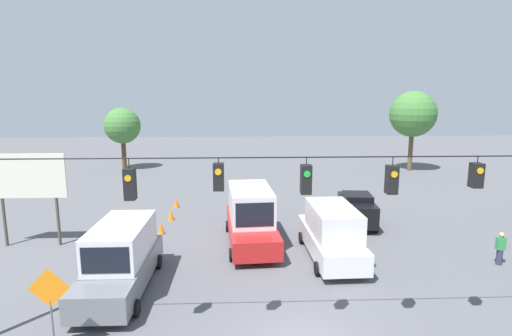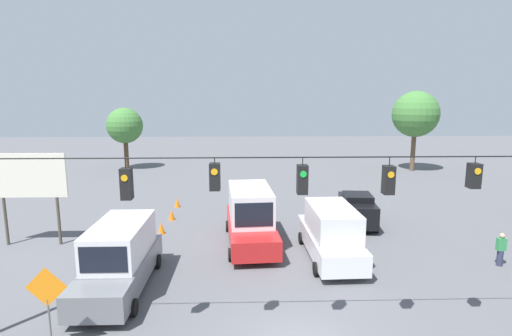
% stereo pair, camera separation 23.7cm
% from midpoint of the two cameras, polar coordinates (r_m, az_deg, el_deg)
% --- Properties ---
extents(overhead_signal_span, '(22.16, 0.38, 7.03)m').
position_cam_midpoint_polar(overhead_signal_span, '(12.50, 6.12, -5.99)').
color(overhead_signal_span, slate).
rests_on(overhead_signal_span, ground_plane).
extents(sedan_black_oncoming_far, '(2.36, 4.43, 2.00)m').
position_cam_midpoint_polar(sedan_black_oncoming_far, '(25.94, 13.94, -5.66)').
color(sedan_black_oncoming_far, black).
rests_on(sedan_black_oncoming_far, ground_plane).
extents(box_truck_white_crossing_near, '(2.53, 6.24, 2.71)m').
position_cam_midpoint_polar(box_truck_white_crossing_near, '(20.30, 10.41, -9.06)').
color(box_truck_white_crossing_near, silver).
rests_on(box_truck_white_crossing_near, ground_plane).
extents(box_truck_grey_parked_shoulder, '(2.44, 6.48, 2.77)m').
position_cam_midpoint_polar(box_truck_grey_parked_shoulder, '(17.97, -19.05, -11.97)').
color(box_truck_grey_parked_shoulder, slate).
rests_on(box_truck_grey_parked_shoulder, ground_plane).
extents(box_truck_red_withflow_mid, '(2.95, 6.99, 3.08)m').
position_cam_midpoint_polar(box_truck_red_withflow_mid, '(22.02, -1.06, -6.92)').
color(box_truck_red_withflow_mid, red).
rests_on(box_truck_red_withflow_mid, ground_plane).
extents(traffic_cone_nearest, '(0.42, 0.42, 0.71)m').
position_cam_midpoint_polar(traffic_cone_nearest, '(16.67, -19.35, -17.63)').
color(traffic_cone_nearest, orange).
rests_on(traffic_cone_nearest, ground_plane).
extents(traffic_cone_second, '(0.42, 0.42, 0.71)m').
position_cam_midpoint_polar(traffic_cone_second, '(19.01, -16.68, -13.91)').
color(traffic_cone_second, orange).
rests_on(traffic_cone_second, ground_plane).
extents(traffic_cone_third, '(0.42, 0.42, 0.71)m').
position_cam_midpoint_polar(traffic_cone_third, '(21.44, -14.93, -11.02)').
color(traffic_cone_third, orange).
rests_on(traffic_cone_third, ground_plane).
extents(traffic_cone_fourth, '(0.42, 0.42, 0.71)m').
position_cam_midpoint_polar(traffic_cone_fourth, '(24.37, -13.66, -8.37)').
color(traffic_cone_fourth, orange).
rests_on(traffic_cone_fourth, ground_plane).
extents(traffic_cone_fifth, '(0.42, 0.42, 0.71)m').
position_cam_midpoint_polar(traffic_cone_fifth, '(26.88, -12.29, -6.56)').
color(traffic_cone_fifth, orange).
rests_on(traffic_cone_fifth, ground_plane).
extents(traffic_cone_farthest, '(0.42, 0.42, 0.71)m').
position_cam_midpoint_polar(traffic_cone_farthest, '(29.82, -11.54, -4.88)').
color(traffic_cone_farthest, orange).
rests_on(traffic_cone_farthest, ground_plane).
extents(roadside_billboard, '(4.04, 0.16, 5.03)m').
position_cam_midpoint_polar(roadside_billboard, '(24.40, -30.09, -1.60)').
color(roadside_billboard, '#4C473D').
rests_on(roadside_billboard, ground_plane).
extents(work_zone_sign, '(1.27, 0.06, 2.84)m').
position_cam_midpoint_polar(work_zone_sign, '(14.33, -27.82, -15.72)').
color(work_zone_sign, slate).
rests_on(work_zone_sign, ground_plane).
extents(pedestrian, '(0.40, 0.28, 1.62)m').
position_cam_midpoint_polar(pedestrian, '(22.66, 31.26, -9.82)').
color(pedestrian, '#2D334C').
rests_on(pedestrian, ground_plane).
extents(tree_horizon_left, '(4.92, 4.92, 8.62)m').
position_cam_midpoint_polar(tree_horizon_left, '(46.39, 21.37, 7.15)').
color(tree_horizon_left, brown).
rests_on(tree_horizon_left, ground_plane).
extents(tree_horizon_right, '(3.92, 3.92, 6.82)m').
position_cam_midpoint_polar(tree_horizon_right, '(46.48, -18.69, 5.70)').
color(tree_horizon_right, '#4C3823').
rests_on(tree_horizon_right, ground_plane).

